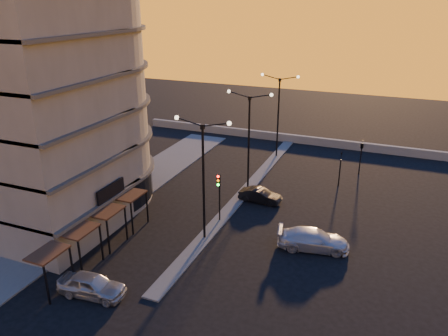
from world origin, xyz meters
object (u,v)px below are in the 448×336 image
car_sedan (260,195)px  traffic_light_main (219,190)px  car_wagon (313,239)px  car_hatchback (92,285)px  streetlamp_mid (249,134)px

car_sedan → traffic_light_main: bearing=160.6°
car_wagon → car_hatchback: bearing=121.0°
streetlamp_mid → car_sedan: streetlamp_mid is taller
car_hatchback → car_sedan: size_ratio=1.13×
car_hatchback → car_sedan: car_hatchback is taller
traffic_light_main → streetlamp_mid: bearing=90.0°
car_sedan → car_wagon: 8.57m
car_hatchback → car_wagon: (11.55, 10.60, 0.03)m
car_hatchback → car_sedan: bearing=-24.0°
traffic_light_main → car_sedan: bearing=68.3°
streetlamp_mid → car_sedan: (1.95, -2.24, -4.97)m
streetlamp_mid → car_sedan: size_ratio=2.51×
traffic_light_main → car_wagon: bearing=-8.3°
car_sedan → car_hatchback: bearing=164.0°
car_wagon → streetlamp_mid: bearing=32.4°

